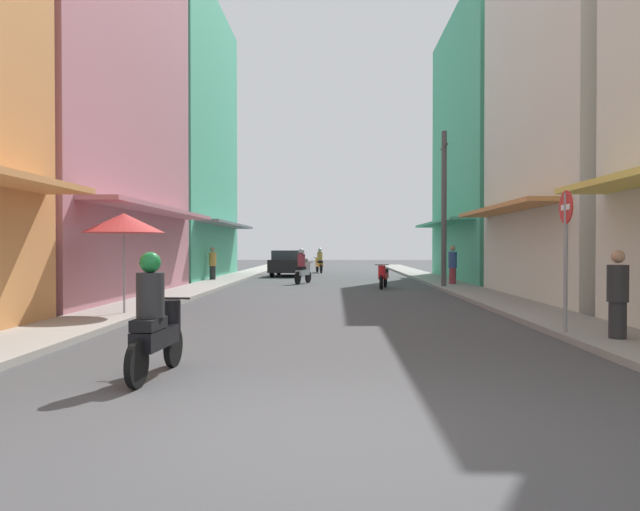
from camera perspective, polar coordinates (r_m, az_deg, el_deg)
ground_plane at (r=24.57m, az=0.96°, el=-3.01°), size 102.19×102.19×0.00m
sidewalk_left at (r=25.12m, az=-10.57°, el=-2.80°), size 1.67×54.45×0.12m
sidewalk_right at (r=25.03m, az=12.53°, el=-2.82°), size 1.67×54.45×0.12m
building_left_mid at (r=21.56m, az=-24.37°, el=15.46°), size 7.05×11.39×14.25m
building_left_far at (r=32.58m, az=-14.96°, el=10.56°), size 7.05×11.82×14.35m
building_right_mid at (r=20.60m, az=26.80°, el=11.82°), size 7.05×8.81×11.21m
building_right_far at (r=30.63m, az=18.07°, el=9.79°), size 7.05×11.33×12.88m
motorbike_silver at (r=26.60m, az=-1.66°, el=-1.20°), size 0.76×1.74×1.58m
motorbike_black at (r=7.81m, az=-15.46°, el=-6.09°), size 0.55×1.81×1.58m
motorbike_red at (r=23.66m, az=6.08°, el=-1.94°), size 0.63×1.79×0.96m
motorbike_orange at (r=37.94m, az=-0.07°, el=-0.60°), size 0.64×1.78×1.58m
parked_car at (r=33.65m, az=-3.03°, el=-0.72°), size 1.97×4.19×1.45m
pedestrian_crossing at (r=28.30m, az=-10.24°, el=-0.86°), size 0.34×0.34×1.63m
pedestrian_midway at (r=25.10m, az=12.58°, el=-1.00°), size 0.34×0.34×1.70m
pedestrian_foreground at (r=11.08m, az=26.60°, el=-3.65°), size 0.34×0.34×1.59m
vendor_umbrella at (r=14.46m, az=-18.26°, el=2.96°), size 1.86×1.86×2.42m
utility_pole at (r=23.60m, az=11.78°, el=4.43°), size 0.20×1.20×6.12m
street_sign_no_entry at (r=11.49m, az=22.46°, el=1.14°), size 0.07×0.60×2.65m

